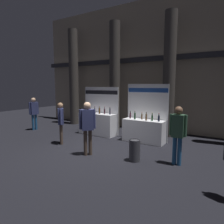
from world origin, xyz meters
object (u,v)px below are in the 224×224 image
(visitor_2, at_px, (61,120))
(visitor_3, at_px, (34,111))
(exhibitor_booth_1, at_px, (144,128))
(exhibitor_booth_0, at_px, (98,122))
(visitor_0, at_px, (88,123))
(visitor_4, at_px, (178,130))
(trash_bin, at_px, (135,150))

(visitor_2, bearing_deg, visitor_3, -157.35)
(visitor_3, bearing_deg, exhibitor_booth_1, 105.06)
(visitor_3, bearing_deg, exhibitor_booth_0, 111.36)
(visitor_0, height_order, visitor_3, visitor_0)
(exhibitor_booth_0, height_order, exhibitor_booth_1, exhibitor_booth_1)
(visitor_2, relative_size, visitor_4, 0.95)
(visitor_4, bearing_deg, visitor_0, -167.05)
(visitor_0, xyz_separation_m, visitor_4, (2.81, 0.75, -0.05))
(exhibitor_booth_1, distance_m, visitor_0, 2.79)
(visitor_2, distance_m, visitor_4, 4.59)
(visitor_0, relative_size, visitor_2, 1.08)
(visitor_2, height_order, visitor_3, visitor_3)
(visitor_3, distance_m, visitor_4, 7.80)
(visitor_0, bearing_deg, visitor_2, -61.43)
(trash_bin, bearing_deg, visitor_0, -167.51)
(exhibitor_booth_0, xyz_separation_m, visitor_3, (-3.49, -0.97, 0.41))
(exhibitor_booth_1, height_order, visitor_4, exhibitor_booth_1)
(exhibitor_booth_1, distance_m, visitor_3, 6.01)
(exhibitor_booth_0, height_order, visitor_0, exhibitor_booth_0)
(visitor_0, relative_size, visitor_4, 1.03)
(exhibitor_booth_1, bearing_deg, trash_bin, -74.18)
(exhibitor_booth_1, bearing_deg, visitor_4, -44.67)
(trash_bin, height_order, visitor_0, visitor_0)
(trash_bin, distance_m, visitor_3, 6.70)
(exhibitor_booth_1, bearing_deg, visitor_3, -170.85)
(exhibitor_booth_1, xyz_separation_m, visitor_2, (-2.74, -2.08, 0.41))
(exhibitor_booth_1, xyz_separation_m, trash_bin, (0.63, -2.21, -0.25))
(trash_bin, relative_size, visitor_4, 0.39)
(exhibitor_booth_0, bearing_deg, trash_bin, -36.14)
(exhibitor_booth_1, relative_size, visitor_3, 1.41)
(visitor_3, bearing_deg, visitor_2, 76.33)
(visitor_2, xyz_separation_m, visitor_4, (4.58, 0.26, 0.06))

